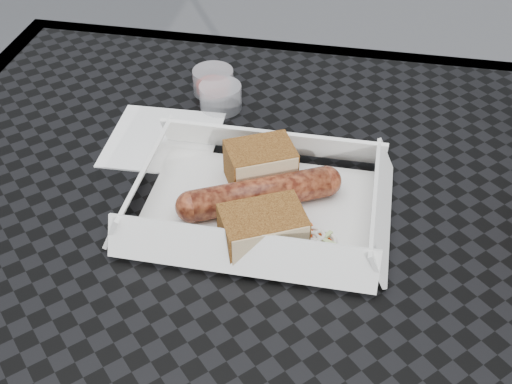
% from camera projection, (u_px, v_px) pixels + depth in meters
% --- Properties ---
extents(patio_table, '(0.80, 0.80, 0.74)m').
position_uv_depth(patio_table, '(246.00, 298.00, 0.64)').
color(patio_table, black).
rests_on(patio_table, ground).
extents(food_tray, '(0.22, 0.15, 0.00)m').
position_uv_depth(food_tray, '(258.00, 207.00, 0.63)').
color(food_tray, white).
rests_on(food_tray, patio_table).
extents(bratwurst, '(0.15, 0.09, 0.03)m').
position_uv_depth(bratwurst, '(260.00, 194.00, 0.62)').
color(bratwurst, brown).
rests_on(bratwurst, food_tray).
extents(bread_near, '(0.08, 0.07, 0.04)m').
position_uv_depth(bread_near, '(260.00, 164.00, 0.65)').
color(bread_near, brown).
rests_on(bread_near, food_tray).
extents(bread_far, '(0.09, 0.08, 0.04)m').
position_uv_depth(bread_far, '(263.00, 229.00, 0.58)').
color(bread_far, brown).
rests_on(bread_far, food_tray).
extents(veg_garnish, '(0.03, 0.03, 0.00)m').
position_uv_depth(veg_garnish, '(315.00, 243.00, 0.59)').
color(veg_garnish, '#DC3F09').
rests_on(veg_garnish, food_tray).
extents(napkin, '(0.12, 0.12, 0.00)m').
position_uv_depth(napkin, '(163.00, 139.00, 0.72)').
color(napkin, white).
rests_on(napkin, patio_table).
extents(condiment_cup_sauce, '(0.05, 0.05, 0.03)m').
position_uv_depth(condiment_cup_sauce, '(213.00, 81.00, 0.79)').
color(condiment_cup_sauce, maroon).
rests_on(condiment_cup_sauce, patio_table).
extents(condiment_cup_empty, '(0.05, 0.05, 0.03)m').
position_uv_depth(condiment_cup_empty, '(220.00, 97.00, 0.76)').
color(condiment_cup_empty, silver).
rests_on(condiment_cup_empty, patio_table).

